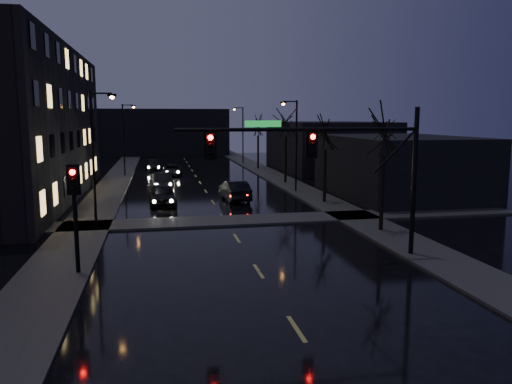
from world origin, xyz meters
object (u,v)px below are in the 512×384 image
oncoming_car_a (162,195)px  oncoming_car_d (154,165)px  oncoming_car_c (172,170)px  lead_car (235,191)px  oncoming_car_b (163,180)px

oncoming_car_a → oncoming_car_d: 25.25m
oncoming_car_a → oncoming_car_c: 19.51m
oncoming_car_c → oncoming_car_a: bearing=-89.5°
lead_car → oncoming_car_d: bearing=-79.9°
oncoming_car_d → lead_car: (6.47, -24.14, 0.10)m
oncoming_car_a → oncoming_car_c: (1.27, 19.47, -0.17)m
oncoming_car_a → lead_car: oncoming_car_a is taller
oncoming_car_a → lead_car: bearing=7.7°
oncoming_car_b → oncoming_car_d: bearing=89.7°
oncoming_car_b → oncoming_car_d: oncoming_car_b is taller
oncoming_car_c → oncoming_car_d: oncoming_car_d is taller
oncoming_car_c → oncoming_car_d: 6.13m
oncoming_car_c → lead_car: lead_car is taller
oncoming_car_a → oncoming_car_b: oncoming_car_a is taller
oncoming_car_d → lead_car: 24.99m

